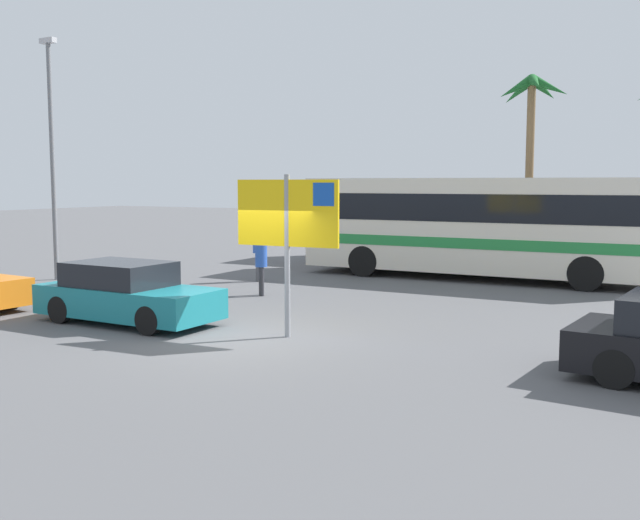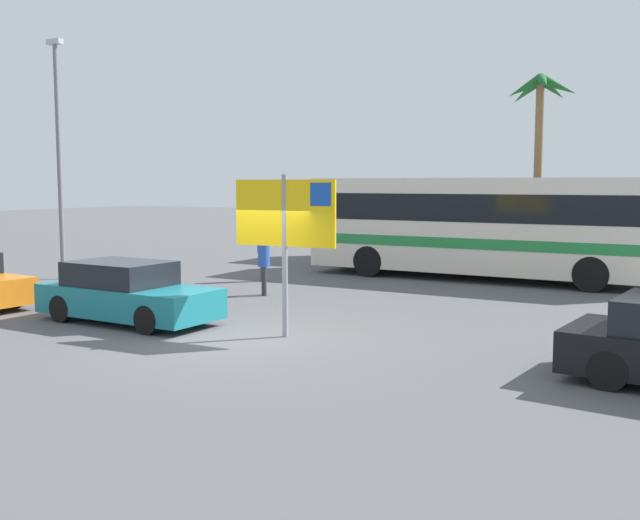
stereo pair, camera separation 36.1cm
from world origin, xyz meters
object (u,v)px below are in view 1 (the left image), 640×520
at_px(bus_rear_coach, 457,216).
at_px(pedestrian_by_bus, 258,246).
at_px(ferry_sign, 289,220).
at_px(bus_front_coach, 479,223).
at_px(car_teal, 126,294).
at_px(pedestrian_crossing_lot, 261,261).

bearing_deg(bus_rear_coach, pedestrian_by_bus, -117.51).
height_order(bus_rear_coach, ferry_sign, ferry_sign).
xyz_separation_m(bus_rear_coach, ferry_sign, (1.16, -14.11, 0.54)).
relative_size(bus_front_coach, bus_rear_coach, 1.00).
distance_m(car_teal, pedestrian_by_bus, 7.13).
height_order(ferry_sign, car_teal, ferry_sign).
distance_m(bus_rear_coach, pedestrian_crossing_lot, 10.15).
xyz_separation_m(bus_rear_coach, pedestrian_by_bus, (-3.90, -7.50, -0.70)).
distance_m(bus_rear_coach, ferry_sign, 14.17).
bearing_deg(pedestrian_by_bus, pedestrian_crossing_lot, -94.88).
xyz_separation_m(car_teal, pedestrian_by_bus, (-1.17, 7.02, 0.45)).
bearing_deg(car_teal, bus_front_coach, 68.15).
bearing_deg(bus_front_coach, pedestrian_crossing_lot, -124.02).
height_order(car_teal, pedestrian_crossing_lot, pedestrian_crossing_lot).
height_order(bus_front_coach, bus_rear_coach, same).
xyz_separation_m(bus_rear_coach, pedestrian_crossing_lot, (-2.26, -9.86, -0.84)).
bearing_deg(bus_rear_coach, ferry_sign, -85.32).
height_order(bus_front_coach, pedestrian_by_bus, bus_front_coach).
bearing_deg(ferry_sign, pedestrian_by_bus, 124.59).
bearing_deg(bus_front_coach, pedestrian_by_bus, -146.86).
xyz_separation_m(ferry_sign, car_teal, (-3.89, -0.41, -1.69)).
distance_m(bus_rear_coach, pedestrian_by_bus, 8.48).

